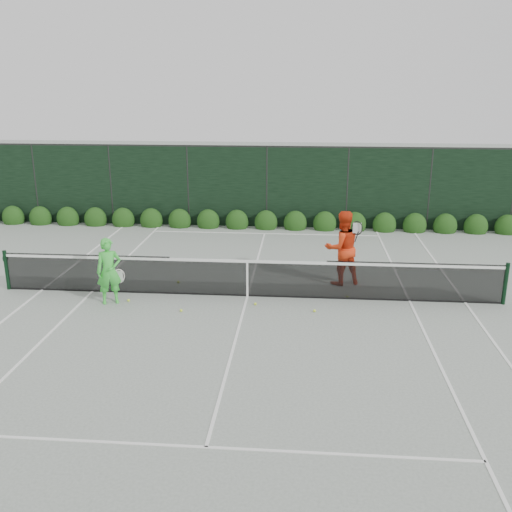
{
  "coord_description": "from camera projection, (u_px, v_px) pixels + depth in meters",
  "views": [
    {
      "loc": [
        1.37,
        -13.7,
        5.28
      ],
      "look_at": [
        0.2,
        0.3,
        1.0
      ],
      "focal_mm": 40.0,
      "sensor_mm": 36.0,
      "label": 1
    }
  ],
  "objects": [
    {
      "name": "player_man",
      "position": [
        342.0,
        248.0,
        15.35
      ],
      "size": [
        1.19,
        1.07,
        2.03
      ],
      "rotation": [
        0.0,
        0.0,
        3.5
      ],
      "color": "red",
      "rests_on": "ground"
    },
    {
      "name": "tennis_net",
      "position": [
        246.0,
        277.0,
        14.55
      ],
      "size": [
        12.9,
        0.1,
        1.07
      ],
      "color": "black",
      "rests_on": "ground"
    },
    {
      "name": "windscreen_fence",
      "position": [
        234.0,
        274.0,
        11.68
      ],
      "size": [
        32.0,
        21.07,
        3.06
      ],
      "color": "black",
      "rests_on": "ground"
    },
    {
      "name": "ground",
      "position": [
        247.0,
        296.0,
        14.7
      ],
      "size": [
        80.0,
        80.0,
        0.0
      ],
      "primitive_type": "plane",
      "color": "gray",
      "rests_on": "ground"
    },
    {
      "name": "player_woman",
      "position": [
        109.0,
        271.0,
        14.04
      ],
      "size": [
        0.71,
        0.6,
        1.66
      ],
      "rotation": [
        0.0,
        0.0,
        0.41
      ],
      "color": "green",
      "rests_on": "ground"
    },
    {
      "name": "hedge_row",
      "position": [
        266.0,
        223.0,
        21.45
      ],
      "size": [
        31.66,
        0.65,
        0.94
      ],
      "color": "#183A0F",
      "rests_on": "ground"
    },
    {
      "name": "court_lines",
      "position": [
        247.0,
        296.0,
        14.7
      ],
      "size": [
        11.03,
        23.83,
        0.01
      ],
      "color": "white",
      "rests_on": "ground"
    },
    {
      "name": "tennis_balls",
      "position": [
        252.0,
        298.0,
        14.52
      ],
      "size": [
        5.84,
        2.42,
        0.07
      ],
      "color": "#DBF737",
      "rests_on": "ground"
    }
  ]
}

